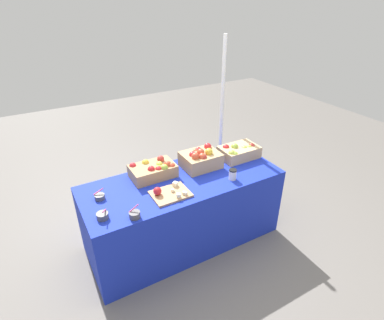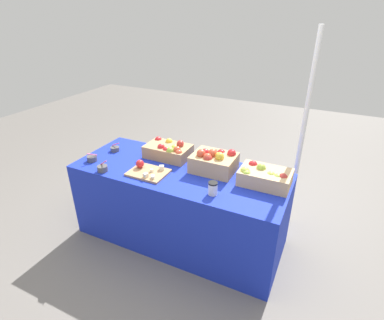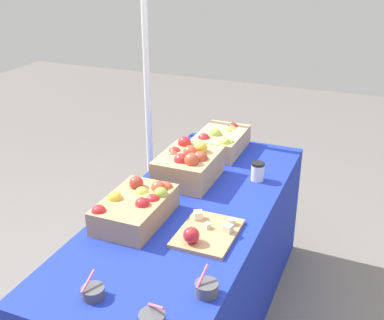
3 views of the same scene
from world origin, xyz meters
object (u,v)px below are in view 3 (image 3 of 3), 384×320
apple_crate_right (137,207)px  tent_pole (148,100)px  sample_bowl_near (93,292)px  cutting_board_front (205,233)px  coffee_cup (258,171)px  apple_crate_middle (188,165)px  apple_crate_left (221,141)px  sample_bowl_mid (152,319)px  sample_bowl_far (206,288)px

apple_crate_right → tent_pole: 1.24m
apple_crate_right → sample_bowl_near: apple_crate_right is taller
cutting_board_front → coffee_cup: (0.64, -0.06, 0.03)m
tent_pole → sample_bowl_near: bearing=-159.6°
coffee_cup → apple_crate_middle: bearing=111.3°
apple_crate_left → sample_bowl_mid: bearing=-169.4°
apple_crate_left → sample_bowl_far: size_ratio=3.74×
apple_crate_left → coffee_cup: size_ratio=3.88×
apple_crate_middle → tent_pole: (0.63, 0.57, 0.12)m
sample_bowl_mid → apple_crate_middle: bearing=16.5°
tent_pole → coffee_cup: bearing=-118.2°
apple_crate_left → sample_bowl_near: size_ratio=4.38×
apple_crate_left → tent_pole: bearing=73.3°
apple_crate_middle → cutting_board_front: bearing=-149.7°
sample_bowl_mid → coffee_cup: bearing=-1.6°
apple_crate_left → cutting_board_front: apple_crate_left is taller
sample_bowl_mid → coffee_cup: size_ratio=0.93×
apple_crate_middle → apple_crate_left: bearing=-4.4°
cutting_board_front → sample_bowl_near: size_ratio=3.56×
sample_bowl_mid → sample_bowl_far: sample_bowl_far is taller
apple_crate_left → sample_bowl_near: bearing=-179.3°
coffee_cup → sample_bowl_mid: bearing=178.4°
apple_crate_left → sample_bowl_far: (-1.32, -0.40, -0.04)m
apple_crate_right → sample_bowl_mid: (-0.60, -0.38, -0.04)m
apple_crate_middle → sample_bowl_near: size_ratio=4.02×
sample_bowl_near → sample_bowl_mid: sample_bowl_mid is taller
coffee_cup → apple_crate_left: bearing=45.5°
apple_crate_right → cutting_board_front: bearing=-92.1°
apple_crate_right → sample_bowl_near: size_ratio=4.56×
apple_crate_right → coffee_cup: size_ratio=4.04×
apple_crate_right → sample_bowl_mid: apple_crate_right is taller
apple_crate_left → sample_bowl_mid: 1.56m
coffee_cup → apple_crate_right: bearing=146.4°
sample_bowl_mid → coffee_cup: 1.22m
coffee_cup → tent_pole: 1.06m
sample_bowl_mid → tent_pole: bearing=27.4°
cutting_board_front → tent_pole: (1.13, 0.86, 0.19)m
apple_crate_right → apple_crate_middle: bearing=-6.9°
apple_crate_middle → tent_pole: bearing=41.9°
sample_bowl_far → tent_pole: 1.81m
apple_crate_left → coffee_cup: 0.45m
apple_crate_left → apple_crate_middle: size_ratio=1.09×
sample_bowl_near → sample_bowl_mid: (-0.05, -0.27, 0.00)m
cutting_board_front → coffee_cup: 0.64m
apple_crate_middle → tent_pole: tent_pole is taller
apple_crate_middle → apple_crate_right: (-0.49, 0.06, -0.02)m
apple_crate_left → apple_crate_right: (-0.94, 0.09, 0.00)m
apple_crate_middle → cutting_board_front: size_ratio=1.13×
sample_bowl_mid → sample_bowl_far: bearing=-27.1°
sample_bowl_near → sample_bowl_far: 0.42m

